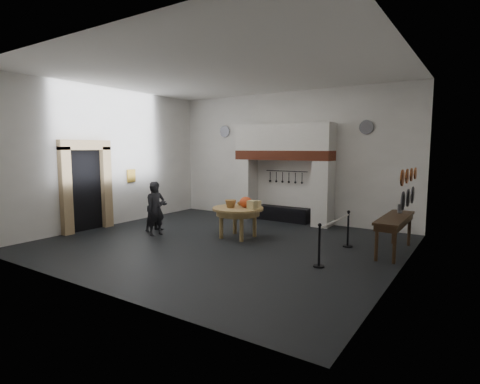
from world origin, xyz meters
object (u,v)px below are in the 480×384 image
Objects in this scene: visitor_near at (156,209)px; visitor_far at (156,206)px; work_table at (238,209)px; side_table at (395,218)px; iron_range at (283,214)px; barrier_post_near at (319,247)px; barrier_post_far at (348,230)px.

visitor_far is (-0.40, 0.40, -0.01)m from visitor_near.
side_table is (4.06, 0.79, 0.03)m from work_table.
iron_range is at bearing -15.54° from visitor_near.
work_table is at bearing -51.37° from visitor_near.
iron_range is 3.00m from work_table.
iron_range is 1.22× the size of visitor_near.
barrier_post_far is at bearing 90.00° from barrier_post_near.
iron_range is 1.30× the size of work_table.
work_table is at bearing -168.97° from side_table.
barrier_post_far reaches higher than iron_range.
visitor_near is 1.73× the size of barrier_post_near.
side_table reaches higher than work_table.
work_table is at bearing 156.62° from barrier_post_near.
side_table is at bearing 11.03° from work_table.
iron_range is 5.17m from barrier_post_near.
barrier_post_far is (-1.12, -0.07, -0.42)m from side_table.
barrier_post_far is (5.54, 1.39, -0.32)m from visitor_far.
barrier_post_near is (5.54, -0.61, -0.32)m from visitor_far.
barrier_post_near is (5.14, -0.21, -0.33)m from visitor_near.
barrier_post_near is at bearing -54.69° from iron_range.
visitor_far is 6.81m from side_table.
barrier_post_far is (0.00, 2.00, 0.00)m from barrier_post_near.
side_table is 2.44× the size of barrier_post_near.
barrier_post_near is at bearing -23.38° from work_table.
barrier_post_far reaches higher than work_table.
side_table is (6.65, 1.46, 0.10)m from visitor_far.
visitor_far is at bearing -167.65° from side_table.
visitor_near is at bearing -160.77° from barrier_post_far.
barrier_post_far is at bearing -64.18° from visitor_far.
barrier_post_near is 1.00× the size of barrier_post_far.
barrier_post_near and barrier_post_far have the same top height.
visitor_far is at bearing 57.69° from visitor_near.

